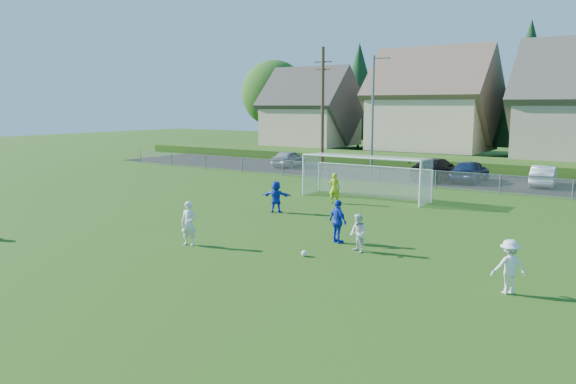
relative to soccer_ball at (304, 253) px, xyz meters
The scene contains 20 objects.
ground 5.12m from the soccer_ball, 138.63° to the right, with size 160.00×160.00×0.00m, color #193D0C.
asphalt_lot 24.42m from the soccer_ball, 99.06° to the left, with size 60.00×60.00×0.00m, color black.
grass_embankment 31.85m from the soccer_ball, 96.93° to the left, with size 70.00×6.00×0.80m, color #1E420F.
soccer_ball is the anchor object (origin of this frame).
player_white_a 4.74m from the soccer_ball, 165.98° to the right, with size 0.62×0.41×1.70m, color white.
player_white_b 2.15m from the soccer_ball, 50.37° to the left, with size 0.69×0.54×1.42m, color white.
player_white_c 7.01m from the soccer_ball, ahead, with size 1.02×0.59×1.58m, color white.
player_blue_a 2.54m from the soccer_ball, 89.97° to the left, with size 1.00×0.42×1.70m, color #1434C2.
player_blue_b 8.45m from the soccer_ball, 132.29° to the left, with size 1.48×0.47×1.59m, color #1434C2.
goalkeeper 11.15m from the soccer_ball, 114.06° to the left, with size 0.61×0.40×1.68m, color #AFCA17.
car_a 29.47m from the soccer_ball, 125.20° to the left, with size 1.69×4.19×1.43m, color #A5A8AD.
car_d 23.10m from the soccer_ball, 98.37° to the left, with size 2.23×5.48×1.59m, color black.
car_e 23.16m from the soccer_ball, 92.41° to the left, with size 1.82×4.53×1.54m, color #142449.
car_f 24.12m from the soccer_ball, 81.17° to the left, with size 1.45×4.16×1.37m, color white.
soccer_goal 13.32m from the soccer_ball, 106.89° to the left, with size 7.42×1.90×2.50m.
chainlink_fence 19.01m from the soccer_ball, 101.67° to the left, with size 52.06×0.06×1.20m.
streetlight 24.55m from the soccer_ball, 110.13° to the left, with size 1.38×0.18×9.00m.
utility_pole 27.59m from the soccer_ball, 119.47° to the left, with size 1.60×0.26×10.00m.
houses_row 39.78m from the soccer_ball, 92.74° to the left, with size 53.90×11.45×13.27m.
tree_row 45.94m from the soccer_ball, 93.53° to the left, with size 65.98×12.36×13.80m.
Camera 1 is at (14.30, -13.01, 5.35)m, focal length 35.00 mm.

